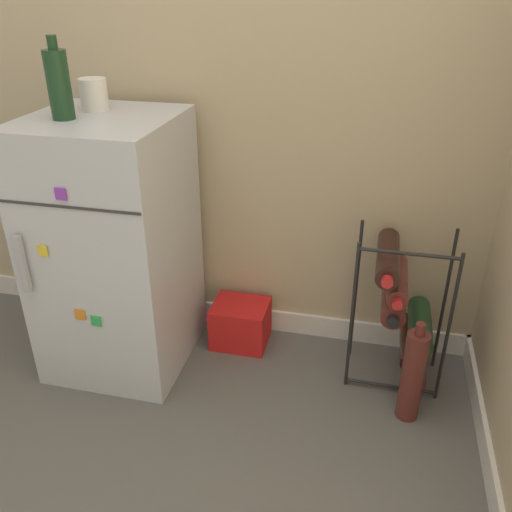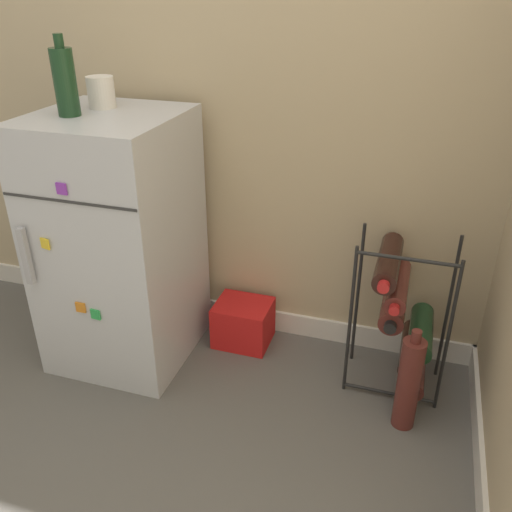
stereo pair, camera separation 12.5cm
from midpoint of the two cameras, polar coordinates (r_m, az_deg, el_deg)
The scene contains 8 objects.
ground_plane at distance 1.80m, azimuth -3.58°, elevation -19.54°, with size 14.00×14.00×0.00m, color #56544F.
wall_back at distance 1.92m, azimuth 3.68°, elevation 25.14°, with size 6.65×0.07×2.50m.
mini_fridge at distance 1.99m, azimuth -12.41°, elevation 1.36°, with size 0.47×0.52×0.92m.
wine_rack at distance 1.93m, azimuth 17.17°, elevation -6.20°, with size 0.32×0.33×0.57m.
soda_box at distance 2.17m, azimuth 0.30°, elevation -7.07°, with size 0.22×0.18×0.17m.
fridge_top_cup at distance 1.93m, azimuth -14.16°, elevation 16.37°, with size 0.09×0.09×0.10m.
fridge_top_bottle at distance 1.83m, azimuth -17.56°, elevation 17.13°, with size 0.07×0.07×0.24m.
loose_bottle_floor at distance 1.84m, azimuth 17.70°, elevation -12.69°, with size 0.07×0.07×0.37m.
Camera 2 is at (0.53, -1.12, 1.32)m, focal length 38.00 mm.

